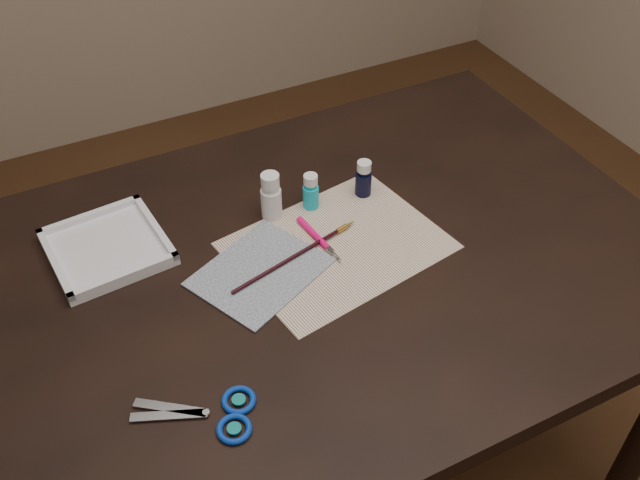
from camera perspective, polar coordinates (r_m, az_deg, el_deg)
name	(u,v)px	position (r m, az deg, el deg)	size (l,w,h in m)	color
ground	(320,475)	(1.90, 0.00, -18.29)	(3.50, 3.50, 0.02)	#422614
table	(320,384)	(1.58, 0.00, -11.45)	(1.30, 0.90, 0.75)	black
paper	(337,245)	(1.32, 1.39, -0.43)	(0.38, 0.29, 0.00)	white
canvas	(260,272)	(1.27, -4.82, -2.56)	(0.22, 0.18, 0.00)	#131E39
paint_bottle_white	(271,196)	(1.36, -3.94, 3.54)	(0.04, 0.04, 0.10)	silver
paint_bottle_cyan	(311,191)	(1.39, -0.75, 3.91)	(0.03, 0.03, 0.08)	#14BAD1
paint_bottle_navy	(364,178)	(1.42, 3.50, 4.94)	(0.03, 0.03, 0.08)	black
paintbrush	(297,255)	(1.29, -1.84, -1.17)	(0.29, 0.01, 0.01)	black
craft_knife	(320,240)	(1.32, 0.03, -0.04)	(0.15, 0.01, 0.01)	#FF0A6D
scissors	(193,417)	(1.09, -10.11, -13.75)	(0.20, 0.10, 0.01)	silver
palette_tray	(107,247)	(1.36, -16.67, -0.52)	(0.20, 0.20, 0.02)	white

